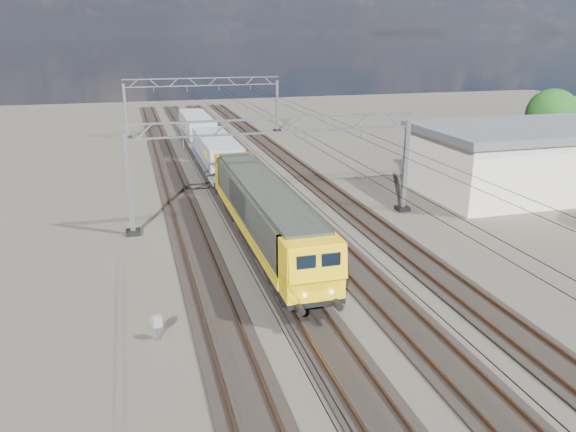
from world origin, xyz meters
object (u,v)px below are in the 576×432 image
object	(u,v)px
hopper_wagon_mid	(197,129)
industrial_shed	(534,158)
hopper_wagon_lead	(217,154)
tree_far	(556,117)
catenary_gantry_far	(204,104)
locomotive	(263,211)
trackside_cabinet	(157,323)
catenary_gantry_mid	(276,166)

from	to	relation	value
hopper_wagon_mid	industrial_shed	xyz separation A→B (m)	(24.00, -25.31, 0.49)
hopper_wagon_lead	tree_far	world-z (taller)	tree_far
catenary_gantry_far	industrial_shed	xyz separation A→B (m)	(22.00, -34.00, -1.18)
locomotive	hopper_wagon_lead	bearing A→B (deg)	90.00
hopper_wagon_mid	hopper_wagon_lead	bearing A→B (deg)	-90.00
hopper_wagon_mid	tree_far	xyz separation A→B (m)	(32.32, -17.52, 2.45)
hopper_wagon_lead	trackside_cabinet	xyz separation A→B (m)	(-6.73, -26.87, -1.40)
catenary_gantry_far	locomotive	world-z (taller)	catenary_gantry_far
locomotive	industrial_shed	xyz separation A→B (m)	(24.00, 6.59, 0.40)
hopper_wagon_lead	tree_far	bearing A→B (deg)	-5.87
hopper_wagon_lead	tree_far	distance (m)	32.58
catenary_gantry_mid	industrial_shed	size ratio (longest dim) A/B	1.07
catenary_gantry_mid	catenary_gantry_far	size ratio (longest dim) A/B	1.00
hopper_wagon_lead	trackside_cabinet	size ratio (longest dim) A/B	11.77
catenary_gantry_far	trackside_cabinet	world-z (taller)	catenary_gantry_far
hopper_wagon_mid	industrial_shed	size ratio (longest dim) A/B	0.70
tree_far	trackside_cabinet	bearing A→B (deg)	-148.91
catenary_gantry_far	hopper_wagon_lead	size ratio (longest dim) A/B	1.53
hopper_wagon_lead	hopper_wagon_mid	bearing A→B (deg)	90.00
trackside_cabinet	tree_far	distance (m)	45.76
catenary_gantry_mid	trackside_cabinet	size ratio (longest dim) A/B	18.02
industrial_shed	tree_far	bearing A→B (deg)	43.12
locomotive	hopper_wagon_lead	distance (m)	17.70
catenary_gantry_mid	hopper_wagon_lead	bearing A→B (deg)	98.68
catenary_gantry_far	trackside_cabinet	xyz separation A→B (m)	(-8.73, -49.76, -3.08)
catenary_gantry_far	locomotive	size ratio (longest dim) A/B	0.94
hopper_wagon_mid	industrial_shed	world-z (taller)	industrial_shed
industrial_shed	tree_far	xyz separation A→B (m)	(8.32, 7.79, 1.95)
trackside_cabinet	tree_far	world-z (taller)	tree_far
catenary_gantry_mid	tree_far	world-z (taller)	tree_far
hopper_wagon_mid	tree_far	distance (m)	36.84
catenary_gantry_far	tree_far	xyz separation A→B (m)	(30.32, -26.21, 0.77)
locomotive	industrial_shed	distance (m)	24.89
catenary_gantry_far	industrial_shed	bearing A→B (deg)	-57.09
hopper_wagon_lead	trackside_cabinet	distance (m)	27.74
catenary_gantry_far	hopper_wagon_mid	world-z (taller)	catenary_gantry_far
catenary_gantry_mid	locomotive	world-z (taller)	catenary_gantry_mid
catenary_gantry_far	hopper_wagon_mid	bearing A→B (deg)	-102.96
locomotive	catenary_gantry_mid	bearing A→B (deg)	66.44
catenary_gantry_mid	hopper_wagon_lead	size ratio (longest dim) A/B	1.53
catenary_gantry_far	trackside_cabinet	distance (m)	50.62
hopper_wagon_mid	industrial_shed	distance (m)	34.88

